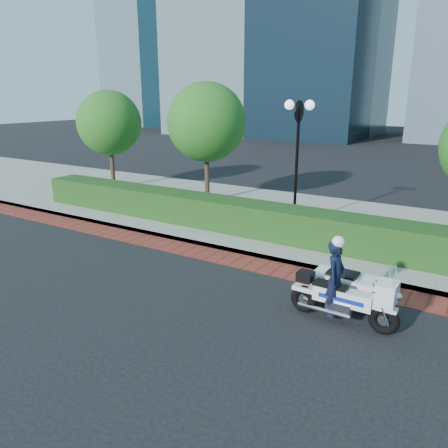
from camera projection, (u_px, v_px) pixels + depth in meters
The scene contains 9 objects.
ground at pixel (181, 272), 11.58m from camera, with size 120.00×120.00×0.00m, color black.
brick_strip at pixel (212, 255), 12.80m from camera, with size 60.00×1.00×0.01m, color maroon.
sidewalk at pixel (277, 217), 16.45m from camera, with size 60.00×8.00×0.15m, color gray.
hedge_main at pixel (247, 217), 14.33m from camera, with size 18.00×1.20×1.00m, color black.
lamppost at pixel (298, 144), 14.47m from camera, with size 1.02×0.70×4.21m.
tree_a at pixel (109, 123), 20.47m from camera, with size 3.00×3.00×4.58m.
tree_b at pixel (206, 122), 17.65m from camera, with size 3.20×3.20×4.89m.
tower_far_left at pixel (170, 3), 62.31m from camera, with size 16.00×14.00×34.00m, color black.
police_motorcycle at pixel (344, 287), 9.18m from camera, with size 2.28×1.61×1.85m.
Camera 1 is at (6.58, -8.54, 4.54)m, focal length 35.00 mm.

